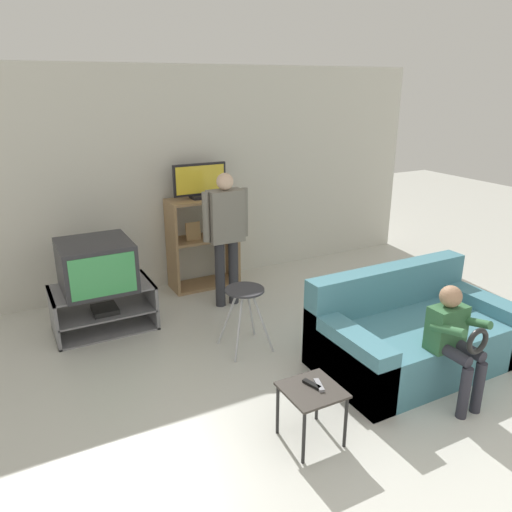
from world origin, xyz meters
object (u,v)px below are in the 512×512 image
tv_stand (104,308)px  television_flat (200,182)px  folding_stool (245,299)px  couch (411,335)px  remote_control_white (319,385)px  media_shelf (203,242)px  person_seated_child (455,336)px  remote_control_black (312,384)px  person_standing_adult (226,228)px  snack_table (312,397)px  television_main (96,265)px

tv_stand → television_flat: size_ratio=1.53×
television_flat → folding_stool: television_flat is taller
couch → remote_control_white: bearing=-160.9°
television_flat → media_shelf: bearing=-79.2°
couch → media_shelf: bearing=110.4°
person_seated_child → television_flat: bearing=104.4°
folding_stool → couch: bearing=-37.7°
tv_stand → folding_stool: size_ratio=1.61×
remote_control_black → person_seated_child: person_seated_child is taller
tv_stand → remote_control_white: size_ratio=6.85×
media_shelf → couch: 2.74m
folding_stool → remote_control_black: size_ratio=4.25×
media_shelf → remote_control_white: bearing=-97.0°
tv_stand → media_shelf: bearing=24.3°
remote_control_white → tv_stand: bearing=129.4°
person_standing_adult → media_shelf: bearing=91.7°
person_standing_adult → person_seated_child: person_standing_adult is taller
remote_control_black → couch: couch is taller
snack_table → remote_control_black: 0.08m
remote_control_white → couch: 1.40m
remote_control_black → person_standing_adult: (0.42, 2.33, 0.48)m
television_main → remote_control_black: (0.97, -2.36, -0.28)m
television_main → media_shelf: size_ratio=0.62×
folding_stool → couch: 1.53m
tv_stand → person_seated_child: person_seated_child is taller
television_flat → remote_control_white: bearing=-96.9°
snack_table → remote_control_white: remote_control_white is taller
television_flat → person_standing_adult: bearing=-88.1°
remote_control_white → couch: size_ratio=0.08×
tv_stand → couch: size_ratio=0.57×
tv_stand → person_standing_adult: 1.52m
television_main → television_flat: (1.37, 0.64, 0.59)m
remote_control_white → couch: (1.31, 0.45, -0.15)m
television_flat → person_standing_adult: size_ratio=0.43×
television_flat → snack_table: (-0.42, -3.03, -0.94)m
media_shelf → snack_table: size_ratio=2.64×
television_flat → couch: 2.92m
person_standing_adult → folding_stool: bearing=-105.2°
remote_control_black → person_standing_adult: bearing=63.3°
tv_stand → remote_control_black: bearing=-68.4°
folding_stool → remote_control_white: 1.38m
television_main → person_standing_adult: person_standing_adult is taller
television_main → folding_stool: bearing=-42.0°
couch → remote_control_black: bearing=-162.7°
snack_table → remote_control_black: bearing=59.8°
remote_control_white → person_standing_adult: bearing=98.0°
couch → person_seated_child: 0.65m
folding_stool → remote_control_white: bearing=-94.9°
folding_stool → remote_control_black: 1.36m
television_main → couch: 3.05m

